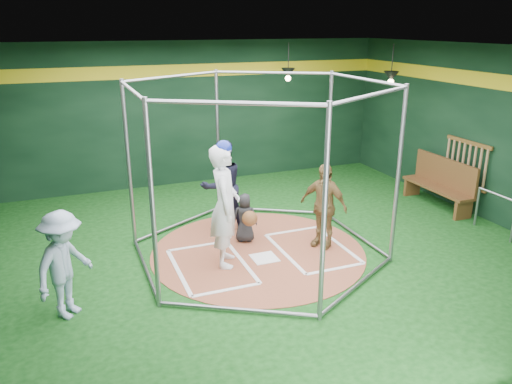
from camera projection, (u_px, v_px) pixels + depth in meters
name	position (u px, v px, depth m)	size (l,w,h in m)	color
room_shell	(258.00, 157.00, 8.35)	(10.10, 9.10, 3.53)	#0C370E
clay_disc	(258.00, 252.00, 8.91)	(3.80, 3.80, 0.01)	#995137
home_plate	(264.00, 258.00, 8.64)	(0.43, 0.43, 0.01)	white
batter_box_left	(211.00, 266.00, 8.35)	(1.17, 1.77, 0.01)	white
batter_box_right	(312.00, 248.00, 9.01)	(1.17, 1.77, 0.01)	white
batting_cage	(258.00, 171.00, 8.43)	(4.05, 4.67, 3.00)	gray
bat_rack	(466.00, 163.00, 10.63)	(0.07, 1.25, 0.98)	brown
pendant_lamp_near	(288.00, 73.00, 11.96)	(0.34, 0.34, 0.90)	black
pendant_lamp_far	(391.00, 77.00, 11.17)	(0.34, 0.34, 0.90)	black
batter_figure	(225.00, 205.00, 8.15)	(0.70, 0.87, 2.13)	white
visitor_leopard	(323.00, 205.00, 8.91)	(0.91, 0.38, 1.55)	#9F7C44
catcher_figure	(246.00, 218.00, 9.16)	(0.53, 0.61, 0.92)	black
umpire	(222.00, 186.00, 9.58)	(0.87, 0.68, 1.79)	black
bystander_blue	(64.00, 265.00, 6.75)	(1.00, 0.57, 1.54)	#9BB0CD
dugout_bench	(441.00, 182.00, 10.99)	(0.43, 1.86, 1.09)	brown
steel_railing	(496.00, 207.00, 9.53)	(0.05, 0.95, 0.81)	gray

